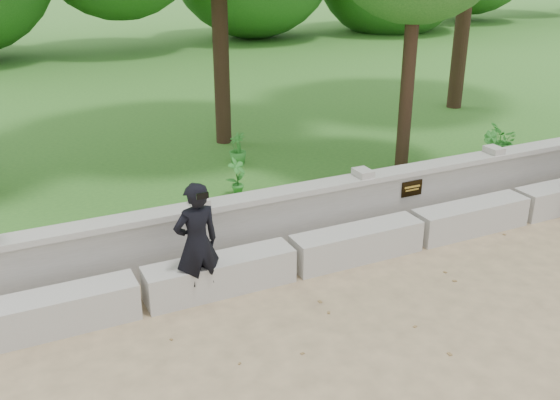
{
  "coord_description": "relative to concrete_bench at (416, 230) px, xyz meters",
  "views": [
    {
      "loc": [
        -5.29,
        -4.56,
        4.03
      ],
      "look_at": [
        -2.15,
        1.95,
        1.06
      ],
      "focal_mm": 40.0,
      "sensor_mm": 36.0,
      "label": 1
    }
  ],
  "objects": [
    {
      "name": "parapet_wall",
      "position": [
        0.0,
        0.7,
        0.24
      ],
      "size": [
        12.5,
        0.35,
        0.9
      ],
      "color": "#A8A69F",
      "rests_on": "ground"
    },
    {
      "name": "shrub_c",
      "position": [
        3.46,
        1.93,
        0.35
      ],
      "size": [
        0.77,
        0.78,
        0.65
      ],
      "primitive_type": "imported",
      "rotation": [
        0.0,
        0.0,
        4.04
      ],
      "color": "#31862D",
      "rests_on": "lawn"
    },
    {
      "name": "shrub_a",
      "position": [
        -1.83,
        2.31,
        0.34
      ],
      "size": [
        0.39,
        0.33,
        0.62
      ],
      "primitive_type": "imported",
      "rotation": [
        0.0,
        0.0,
        0.39
      ],
      "color": "#31862D",
      "rests_on": "lawn"
    },
    {
      "name": "shrub_d",
      "position": [
        -1.24,
        3.75,
        0.32
      ],
      "size": [
        0.36,
        0.39,
        0.59
      ],
      "primitive_type": "imported",
      "rotation": [
        0.0,
        0.0,
        4.93
      ],
      "color": "#31862D",
      "rests_on": "lawn"
    },
    {
      "name": "lawn",
      "position": [
        -0.0,
        12.1,
        -0.1
      ],
      "size": [
        40.0,
        22.0,
        0.25
      ],
      "primitive_type": "cube",
      "color": "#316A25",
      "rests_on": "ground"
    },
    {
      "name": "ground",
      "position": [
        -0.0,
        -1.9,
        -0.22
      ],
      "size": [
        80.0,
        80.0,
        0.0
      ],
      "primitive_type": "plane",
      "color": "tan",
      "rests_on": "ground"
    },
    {
      "name": "shrub_b",
      "position": [
        3.05,
        1.8,
        0.32
      ],
      "size": [
        0.39,
        0.41,
        0.59
      ],
      "primitive_type": "imported",
      "rotation": [
        0.0,
        0.0,
        2.14
      ],
      "color": "#31862D",
      "rests_on": "lawn"
    },
    {
      "name": "concrete_bench",
      "position": [
        0.0,
        0.0,
        0.0
      ],
      "size": [
        11.9,
        0.45,
        0.45
      ],
      "color": "#B3B0A9",
      "rests_on": "ground"
    },
    {
      "name": "man_main",
      "position": [
        -3.31,
        -0.1,
        0.54
      ],
      "size": [
        0.59,
        0.54,
        1.53
      ],
      "color": "black",
      "rests_on": "ground"
    }
  ]
}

